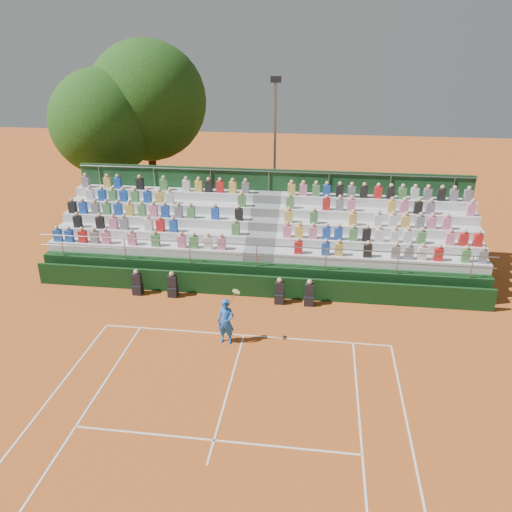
# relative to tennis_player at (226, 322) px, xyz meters

# --- Properties ---
(ground) EXTENTS (90.00, 90.00, 0.00)m
(ground) POSITION_rel_tennis_player_xyz_m (0.57, 0.55, -0.89)
(ground) COLOR #BD581F
(ground) RESTS_ON ground
(courtside_wall) EXTENTS (20.00, 0.15, 1.00)m
(courtside_wall) POSITION_rel_tennis_player_xyz_m (0.57, 3.75, -0.39)
(courtside_wall) COLOR black
(courtside_wall) RESTS_ON ground
(line_officials) EXTENTS (7.95, 0.40, 1.19)m
(line_officials) POSITION_rel_tennis_player_xyz_m (-0.75, 3.30, -0.41)
(line_officials) COLOR black
(line_officials) RESTS_ON ground
(grandstand) EXTENTS (20.00, 5.20, 4.40)m
(grandstand) POSITION_rel_tennis_player_xyz_m (0.57, 6.98, 0.21)
(grandstand) COLOR black
(grandstand) RESTS_ON ground
(tennis_player) EXTENTS (0.88, 0.52, 2.22)m
(tennis_player) POSITION_rel_tennis_player_xyz_m (0.00, 0.00, 0.00)
(tennis_player) COLOR blue
(tennis_player) RESTS_ON ground
(tree_west) EXTENTS (6.22, 6.22, 9.01)m
(tree_west) POSITION_rel_tennis_player_xyz_m (-9.74, 13.20, 4.99)
(tree_west) COLOR #331D12
(tree_west) RESTS_ON ground
(tree_east) EXTENTS (7.24, 7.24, 10.54)m
(tree_east) POSITION_rel_tennis_player_xyz_m (-7.65, 15.19, 6.01)
(tree_east) COLOR #331D12
(tree_east) RESTS_ON ground
(floodlight_mast) EXTENTS (0.60, 0.25, 8.53)m
(floodlight_mast) POSITION_rel_tennis_player_xyz_m (0.40, 13.73, 4.06)
(floodlight_mast) COLOR gray
(floodlight_mast) RESTS_ON ground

